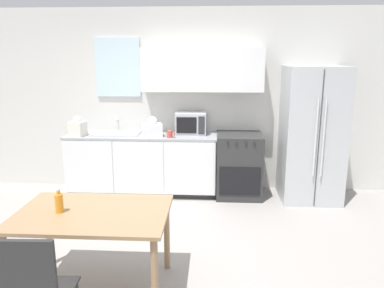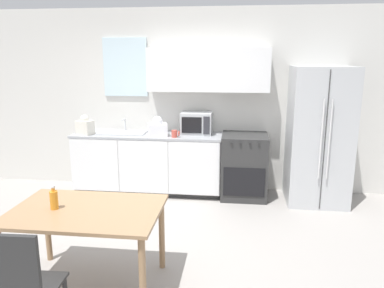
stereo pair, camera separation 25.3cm
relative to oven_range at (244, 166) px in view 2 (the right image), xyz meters
name	(u,v)px [view 2 (the right image)]	position (x,y,z in m)	size (l,w,h in m)	color
ground_plane	(149,250)	(-1.02, -1.72, -0.46)	(12.00, 12.00, 0.00)	gray
wall_back	(182,96)	(-0.95, 0.32, 0.97)	(12.00, 0.38, 2.70)	silver
kitchen_counter	(148,163)	(-1.42, 0.03, -0.01)	(2.20, 0.61, 0.89)	#333333
oven_range	(244,166)	(0.00, 0.00, 0.00)	(0.65, 0.66, 0.92)	#2D2D2D
refrigerator	(319,136)	(1.00, -0.05, 0.48)	(0.81, 0.79, 1.88)	silver
kitchen_sink	(122,132)	(-1.80, 0.03, 0.45)	(0.69, 0.39, 0.20)	#B7BABC
microwave	(197,123)	(-0.70, 0.12, 0.59)	(0.44, 0.35, 0.32)	#B7BABC
coffee_mug	(175,134)	(-0.98, -0.16, 0.49)	(0.11, 0.08, 0.10)	#BF4C3F
grocery_bag_0	(158,128)	(-1.24, -0.10, 0.55)	(0.31, 0.29, 0.29)	white
grocery_bag_1	(85,126)	(-2.32, -0.11, 0.56)	(0.25, 0.23, 0.29)	silver
dining_table	(87,219)	(-1.38, -2.39, 0.18)	(1.28, 0.86, 0.73)	#997551
dining_chair_near	(21,284)	(-1.51, -3.20, 0.08)	(0.42, 0.42, 0.93)	#282828
drink_bottle	(54,199)	(-1.65, -2.42, 0.36)	(0.07, 0.07, 0.21)	orange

